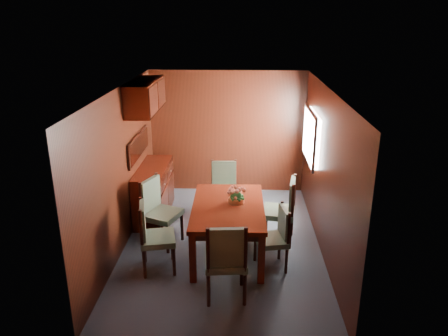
{
  "coord_description": "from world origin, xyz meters",
  "views": [
    {
      "loc": [
        0.28,
        -6.02,
        3.39
      ],
      "look_at": [
        0.0,
        0.58,
        1.05
      ],
      "focal_mm": 35.0,
      "sensor_mm": 36.0,
      "label": 1
    }
  ],
  "objects_px": {
    "sideboard": "(154,191)",
    "chair_right_near": "(276,234)",
    "dining_table": "(228,212)",
    "chair_head": "(226,258)",
    "chair_left_near": "(152,233)",
    "flower_centerpiece": "(236,195)"
  },
  "relations": [
    {
      "from": "chair_right_near",
      "to": "chair_head",
      "type": "bearing_deg",
      "value": 129.36
    },
    {
      "from": "dining_table",
      "to": "chair_head",
      "type": "xyz_separation_m",
      "value": [
        0.01,
        -1.14,
        -0.07
      ]
    },
    {
      "from": "sideboard",
      "to": "dining_table",
      "type": "distance_m",
      "value": 1.85
    },
    {
      "from": "chair_right_near",
      "to": "chair_head",
      "type": "xyz_separation_m",
      "value": [
        -0.66,
        -0.79,
        0.09
      ]
    },
    {
      "from": "flower_centerpiece",
      "to": "chair_right_near",
      "type": "bearing_deg",
      "value": -39.11
    },
    {
      "from": "sideboard",
      "to": "chair_right_near",
      "type": "bearing_deg",
      "value": -38.52
    },
    {
      "from": "flower_centerpiece",
      "to": "chair_head",
      "type": "bearing_deg",
      "value": -94.68
    },
    {
      "from": "dining_table",
      "to": "chair_left_near",
      "type": "bearing_deg",
      "value": -155.43
    },
    {
      "from": "sideboard",
      "to": "flower_centerpiece",
      "type": "bearing_deg",
      "value": -38.29
    },
    {
      "from": "chair_right_near",
      "to": "chair_head",
      "type": "relative_size",
      "value": 0.85
    },
    {
      "from": "dining_table",
      "to": "chair_left_near",
      "type": "xyz_separation_m",
      "value": [
        -1.03,
        -0.49,
        -0.1
      ]
    },
    {
      "from": "sideboard",
      "to": "chair_left_near",
      "type": "height_order",
      "value": "chair_left_near"
    },
    {
      "from": "dining_table",
      "to": "chair_right_near",
      "type": "distance_m",
      "value": 0.78
    },
    {
      "from": "dining_table",
      "to": "chair_head",
      "type": "bearing_deg",
      "value": -90.21
    },
    {
      "from": "chair_left_near",
      "to": "flower_centerpiece",
      "type": "bearing_deg",
      "value": 105.38
    },
    {
      "from": "dining_table",
      "to": "sideboard",
      "type": "bearing_deg",
      "value": 136.04
    },
    {
      "from": "sideboard",
      "to": "chair_right_near",
      "type": "xyz_separation_m",
      "value": [
        2.02,
        -1.61,
        0.06
      ]
    },
    {
      "from": "dining_table",
      "to": "flower_centerpiece",
      "type": "xyz_separation_m",
      "value": [
        0.12,
        0.1,
        0.23
      ]
    },
    {
      "from": "sideboard",
      "to": "flower_centerpiece",
      "type": "height_order",
      "value": "flower_centerpiece"
    },
    {
      "from": "chair_left_near",
      "to": "chair_head",
      "type": "height_order",
      "value": "chair_head"
    },
    {
      "from": "chair_left_near",
      "to": "flower_centerpiece",
      "type": "relative_size",
      "value": 4.04
    },
    {
      "from": "sideboard",
      "to": "dining_table",
      "type": "height_order",
      "value": "sideboard"
    }
  ]
}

